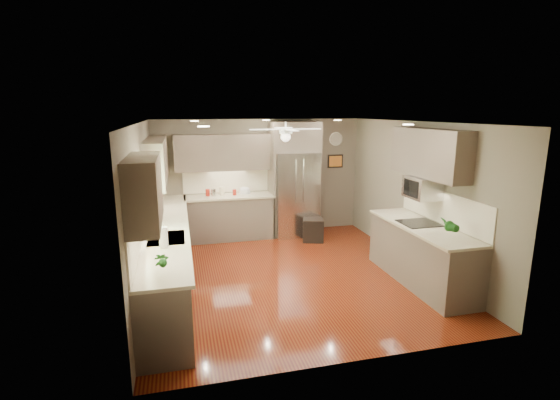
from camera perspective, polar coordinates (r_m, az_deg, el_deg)
name	(u,v)px	position (r m, az deg, el deg)	size (l,w,h in m)	color
floor	(290,274)	(6.90, 1.38, -10.36)	(5.00, 5.00, 0.00)	#4C100A
ceiling	(291,122)	(6.36, 1.50, 10.88)	(5.00, 5.00, 0.00)	white
wall_back	(260,177)	(8.91, -2.86, 3.25)	(4.50, 4.50, 0.00)	#6B6251
wall_front	(355,253)	(4.25, 10.54, -7.37)	(4.50, 4.50, 0.00)	#6B6251
wall_left	(143,209)	(6.31, -18.66, -1.26)	(5.00, 5.00, 0.00)	#6B6251
wall_right	(415,194)	(7.43, 18.42, 0.75)	(5.00, 5.00, 0.00)	#6B6251
canister_a	(208,193)	(8.50, -10.13, 1.04)	(0.09, 0.09, 0.14)	maroon
canister_b	(214,193)	(8.52, -9.32, 1.03)	(0.10, 0.10, 0.15)	silver
canister_c	(222,191)	(8.57, -8.18, 1.28)	(0.11, 0.11, 0.18)	beige
canister_d	(235,192)	(8.54, -6.42, 1.08)	(0.08, 0.08, 0.12)	maroon
soap_bottle	(156,226)	(6.19, -17.08, -3.57)	(0.08, 0.08, 0.17)	white
potted_plant_left	(161,260)	(4.62, -16.38, -8.15)	(0.16, 0.11, 0.30)	#1B5618
potted_plant_right	(448,225)	(6.12, 22.59, -3.30)	(0.19, 0.16, 0.35)	#1B5618
bowl	(245,193)	(8.63, -4.97, 1.03)	(0.24, 0.24, 0.06)	beige
left_run	(167,253)	(6.65, -15.55, -7.25)	(0.65, 4.70, 1.45)	brown
back_run	(229,216)	(8.67, -7.13, -2.27)	(1.85, 0.65, 1.45)	brown
uppers	(237,159)	(6.95, -6.04, 5.75)	(4.50, 4.70, 0.95)	brown
window	(141,196)	(5.76, -18.93, 0.50)	(0.05, 1.12, 0.92)	#BFF2B2
sink	(166,240)	(5.90, -15.69, -5.46)	(0.50, 0.70, 0.32)	silver
refrigerator	(295,181)	(8.75, 2.09, 2.68)	(1.06, 0.75, 2.45)	silver
right_run	(421,253)	(6.81, 19.27, -7.04)	(0.70, 2.20, 1.45)	brown
microwave	(423,188)	(6.81, 19.41, 1.64)	(0.43, 0.55, 0.34)	silver
ceiling_fan	(286,132)	(6.65, 0.79, 9.51)	(1.18, 1.18, 0.32)	white
recessed_lights	(282,122)	(6.73, 0.24, 10.92)	(2.84, 3.14, 0.01)	white
wall_clock	(336,139)	(9.29, 7.87, 8.50)	(0.30, 0.03, 0.30)	white
framed_print	(335,161)	(9.34, 7.79, 5.44)	(0.36, 0.03, 0.30)	black
stool	(313,230)	(8.54, 4.67, -4.16)	(0.53, 0.53, 0.49)	black
paper_towel	(163,237)	(5.47, -16.08, -5.01)	(0.11, 0.11, 0.29)	white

